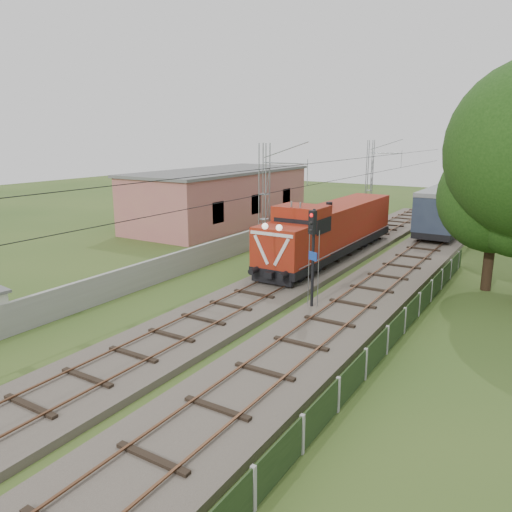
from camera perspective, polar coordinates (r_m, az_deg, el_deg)
The scene contains 11 objects.
ground at distance 21.98m, azimuth -8.49°, elevation -9.23°, with size 140.00×140.00×0.00m, color #324F1D.
track_main at distance 27.28m, azimuth 0.98°, elevation -4.06°, with size 4.20×70.00×0.45m.
track_side at distance 37.24m, azimuth 18.05°, elevation 0.11°, with size 4.20×80.00×0.45m.
catenary at distance 32.09m, azimuth 1.03°, elevation 5.72°, with size 3.31×70.00×8.00m.
boundary_wall at distance 34.60m, azimuth -4.06°, elevation 0.72°, with size 0.25×40.00×1.50m, color #9E9E99.
station_building at distance 48.78m, azimuth -4.02°, elevation 6.77°, with size 8.40×20.40×5.22m.
fence at distance 20.66m, azimuth 14.72°, elevation -9.28°, with size 0.12×32.00×1.20m.
locomotive at distance 34.54m, azimuth 8.58°, elevation 3.05°, with size 2.94×16.78×4.26m.
coach_rake at distance 96.20m, azimuth 26.98°, elevation 8.69°, with size 3.05×113.96×3.52m.
signal_post at distance 23.87m, azimuth 6.49°, elevation 1.53°, with size 0.54×0.44×5.11m.
tree_a at distance 29.95m, azimuth 25.85°, elevation 5.97°, with size 6.41×6.10×8.30m.
Camera 1 is at (13.22, -15.36, 8.51)m, focal length 35.00 mm.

